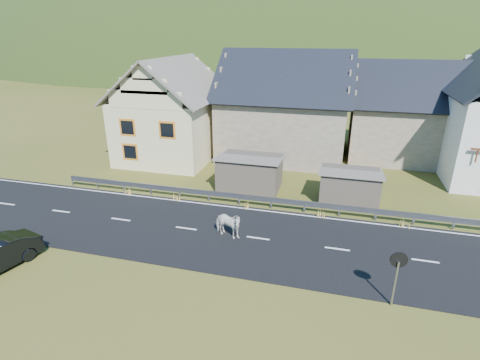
# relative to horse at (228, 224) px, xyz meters

# --- Properties ---
(ground) EXTENTS (160.00, 160.00, 0.00)m
(ground) POSITION_rel_horse_xyz_m (1.56, 0.27, -0.78)
(ground) COLOR #3B4414
(ground) RESTS_ON ground
(road) EXTENTS (60.00, 7.00, 0.04)m
(road) POSITION_rel_horse_xyz_m (1.56, 0.27, -0.76)
(road) COLOR black
(road) RESTS_ON ground
(lane_markings) EXTENTS (60.00, 6.60, 0.01)m
(lane_markings) POSITION_rel_horse_xyz_m (1.56, 0.27, -0.73)
(lane_markings) COLOR silver
(lane_markings) RESTS_ON road
(guardrail) EXTENTS (28.10, 0.09, 0.75)m
(guardrail) POSITION_rel_horse_xyz_m (1.56, 3.95, -0.21)
(guardrail) COLOR #93969B
(guardrail) RESTS_ON ground
(shed_left) EXTENTS (4.30, 3.30, 2.40)m
(shed_left) POSITION_rel_horse_xyz_m (-0.44, 6.77, 0.32)
(shed_left) COLOR brown
(shed_left) RESTS_ON ground
(shed_right) EXTENTS (3.80, 2.90, 2.20)m
(shed_right) POSITION_rel_horse_xyz_m (6.06, 6.27, 0.22)
(shed_right) COLOR brown
(shed_right) RESTS_ON ground
(house_cream) EXTENTS (7.80, 9.80, 8.30)m
(house_cream) POSITION_rel_horse_xyz_m (-8.45, 12.26, 3.58)
(house_cream) COLOR #FFF0B4
(house_cream) RESTS_ON ground
(house_stone_a) EXTENTS (10.80, 9.80, 8.90)m
(house_stone_a) POSITION_rel_horse_xyz_m (0.56, 15.27, 3.86)
(house_stone_a) COLOR tan
(house_stone_a) RESTS_ON ground
(house_stone_b) EXTENTS (9.80, 8.80, 8.10)m
(house_stone_b) POSITION_rel_horse_xyz_m (10.56, 17.27, 3.46)
(house_stone_b) COLOR tan
(house_stone_b) RESTS_ON ground
(mountain) EXTENTS (440.00, 280.00, 260.00)m
(mountain) POSITION_rel_horse_xyz_m (6.56, 180.27, -20.78)
(mountain) COLOR #1F3614
(mountain) RESTS_ON ground
(conifer_patch) EXTENTS (76.00, 50.00, 28.00)m
(conifer_patch) POSITION_rel_horse_xyz_m (-53.44, 110.27, 5.22)
(conifer_patch) COLOR black
(conifer_patch) RESTS_ON ground
(horse) EXTENTS (1.30, 1.90, 1.47)m
(horse) POSITION_rel_horse_xyz_m (0.00, 0.00, 0.00)
(horse) COLOR silver
(horse) RESTS_ON road
(traffic_mirror) EXTENTS (0.66, 0.21, 2.38)m
(traffic_mirror) POSITION_rel_horse_xyz_m (7.70, -3.27, 0.97)
(traffic_mirror) COLOR #93969B
(traffic_mirror) RESTS_ON ground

